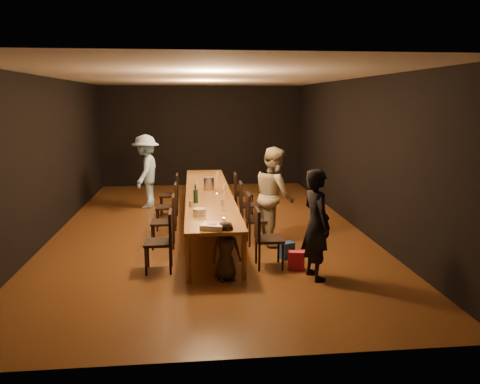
{
  "coord_description": "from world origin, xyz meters",
  "views": [
    {
      "loc": [
        -0.32,
        -9.28,
        2.56
      ],
      "look_at": [
        0.5,
        -1.37,
        1.0
      ],
      "focal_mm": 35.0,
      "sensor_mm": 36.0,
      "label": 1
    }
  ],
  "objects": [
    {
      "name": "child",
      "position": [
        0.14,
        -2.85,
        0.44
      ],
      "size": [
        0.48,
        0.37,
        0.87
      ],
      "primitive_type": "imported",
      "rotation": [
        0.0,
        0.0,
        0.22
      ],
      "color": "#3E3122",
      "rests_on": "ground"
    },
    {
      "name": "room_shell",
      "position": [
        0.0,
        0.0,
        2.08
      ],
      "size": [
        6.04,
        10.04,
        3.02
      ],
      "color": "black",
      "rests_on": "ground"
    },
    {
      "name": "plate_stack",
      "position": [
        -0.22,
        -1.99,
        0.81
      ],
      "size": [
        0.24,
        0.24,
        0.12
      ],
      "primitive_type": "cylinder",
      "rotation": [
        0.0,
        0.0,
        0.13
      ],
      "color": "silver",
      "rests_on": "table"
    },
    {
      "name": "ground",
      "position": [
        0.0,
        0.0,
        0.0
      ],
      "size": [
        10.0,
        10.0,
        0.0
      ],
      "primitive_type": "plane",
      "color": "#442311",
      "rests_on": "ground"
    },
    {
      "name": "wineglass_4",
      "position": [
        -0.23,
        0.07,
        0.85
      ],
      "size": [
        0.06,
        0.06,
        0.21
      ],
      "primitive_type": null,
      "color": "silver",
      "rests_on": "table"
    },
    {
      "name": "chair_right_2",
      "position": [
        0.85,
        0.0,
        0.47
      ],
      "size": [
        0.42,
        0.42,
        0.93
      ],
      "primitive_type": null,
      "rotation": [
        0.0,
        0.0,
        -1.57
      ],
      "color": "black",
      "rests_on": "ground"
    },
    {
      "name": "gift_bag_blue",
      "position": [
        1.21,
        -2.05,
        0.14
      ],
      "size": [
        0.26,
        0.23,
        0.28
      ],
      "primitive_type": "cube",
      "rotation": [
        0.0,
        0.0,
        0.44
      ],
      "color": "#224B93",
      "rests_on": "ground"
    },
    {
      "name": "wineglass_5",
      "position": [
        0.26,
        1.32,
        0.85
      ],
      "size": [
        0.06,
        0.06,
        0.21
      ],
      "primitive_type": null,
      "color": "silver",
      "rests_on": "table"
    },
    {
      "name": "tealight_mid",
      "position": [
        0.15,
        -0.38,
        0.77
      ],
      "size": [
        0.05,
        0.05,
        0.03
      ],
      "primitive_type": "cylinder",
      "color": "#B2B7B2",
      "rests_on": "table"
    },
    {
      "name": "chair_left_2",
      "position": [
        -0.85,
        0.0,
        0.47
      ],
      "size": [
        0.42,
        0.42,
        0.93
      ],
      "primitive_type": null,
      "rotation": [
        0.0,
        0.0,
        1.57
      ],
      "color": "black",
      "rests_on": "ground"
    },
    {
      "name": "table",
      "position": [
        0.0,
        0.0,
        0.7
      ],
      "size": [
        0.9,
        6.0,
        0.75
      ],
      "color": "#955F2B",
      "rests_on": "ground"
    },
    {
      "name": "chair_left_0",
      "position": [
        -0.85,
        -2.4,
        0.47
      ],
      "size": [
        0.42,
        0.42,
        0.93
      ],
      "primitive_type": null,
      "rotation": [
        0.0,
        0.0,
        1.57
      ],
      "color": "black",
      "rests_on": "ground"
    },
    {
      "name": "chair_left_1",
      "position": [
        -0.85,
        -1.2,
        0.47
      ],
      "size": [
        0.42,
        0.42,
        0.93
      ],
      "primitive_type": null,
      "rotation": [
        0.0,
        0.0,
        1.57
      ],
      "color": "black",
      "rests_on": "ground"
    },
    {
      "name": "wineglass_1",
      "position": [
        0.17,
        -1.73,
        0.85
      ],
      "size": [
        0.06,
        0.06,
        0.21
      ],
      "primitive_type": null,
      "color": "beige",
      "rests_on": "table"
    },
    {
      "name": "wineglass_2",
      "position": [
        -0.26,
        -0.79,
        0.85
      ],
      "size": [
        0.06,
        0.06,
        0.21
      ],
      "primitive_type": null,
      "color": "silver",
      "rests_on": "table"
    },
    {
      "name": "woman_tan",
      "position": [
        1.15,
        -1.14,
        0.88
      ],
      "size": [
        0.76,
        0.92,
        1.76
      ],
      "primitive_type": "imported",
      "rotation": [
        0.0,
        0.0,
        1.68
      ],
      "color": "tan",
      "rests_on": "ground"
    },
    {
      "name": "man_blue",
      "position": [
        -1.43,
        2.04,
        0.88
      ],
      "size": [
        0.84,
        1.23,
        1.76
      ],
      "primitive_type": "imported",
      "rotation": [
        0.0,
        0.0,
        -1.74
      ],
      "color": "#90C0E0",
      "rests_on": "ground"
    },
    {
      "name": "wineglass_0",
      "position": [
        -0.35,
        -1.79,
        0.85
      ],
      "size": [
        0.06,
        0.06,
        0.21
      ],
      "primitive_type": null,
      "color": "beige",
      "rests_on": "table"
    },
    {
      "name": "tealight_far",
      "position": [
        0.15,
        1.61,
        0.77
      ],
      "size": [
        0.05,
        0.05,
        0.03
      ],
      "primitive_type": "cylinder",
      "color": "#B2B7B2",
      "rests_on": "table"
    },
    {
      "name": "chair_left_3",
      "position": [
        -0.85,
        1.2,
        0.47
      ],
      "size": [
        0.42,
        0.42,
        0.93
      ],
      "primitive_type": null,
      "rotation": [
        0.0,
        0.0,
        1.57
      ],
      "color": "black",
      "rests_on": "ground"
    },
    {
      "name": "woman_birthday",
      "position": [
        1.44,
        -2.92,
        0.81
      ],
      "size": [
        0.51,
        0.66,
        1.62
      ],
      "primitive_type": "imported",
      "rotation": [
        0.0,
        0.0,
        1.79
      ],
      "color": "black",
      "rests_on": "ground"
    },
    {
      "name": "wineglass_3",
      "position": [
        0.3,
        -0.27,
        0.85
      ],
      "size": [
        0.06,
        0.06,
        0.21
      ],
      "primitive_type": null,
      "color": "beige",
      "rests_on": "table"
    },
    {
      "name": "chair_right_1",
      "position": [
        0.85,
        -1.2,
        0.47
      ],
      "size": [
        0.42,
        0.42,
        0.93
      ],
      "primitive_type": null,
      "rotation": [
        0.0,
        0.0,
        -1.57
      ],
      "color": "black",
      "rests_on": "ground"
    },
    {
      "name": "chair_right_0",
      "position": [
        0.85,
        -2.4,
        0.47
      ],
      "size": [
        0.42,
        0.42,
        0.93
      ],
      "primitive_type": null,
      "rotation": [
        0.0,
        0.0,
        -1.57
      ],
      "color": "black",
      "rests_on": "ground"
    },
    {
      "name": "tealight_near",
      "position": [
        0.15,
        -2.3,
        0.77
      ],
      "size": [
        0.05,
        0.05,
        0.03
      ],
      "primitive_type": "cylinder",
      "color": "#B2B7B2",
      "rests_on": "table"
    },
    {
      "name": "birthday_cake",
      "position": [
        -0.04,
        -2.8,
        0.79
      ],
      "size": [
        0.39,
        0.35,
        0.08
      ],
      "rotation": [
        0.0,
        0.0,
        -0.31
      ],
      "color": "white",
      "rests_on": "table"
    },
    {
      "name": "gift_bag_red",
      "position": [
        1.24,
        -2.57,
        0.15
      ],
      "size": [
        0.27,
        0.18,
        0.29
      ],
      "primitive_type": "cube",
      "rotation": [
        0.0,
        0.0,
        -0.17
      ],
      "color": "#D11F45",
      "rests_on": "ground"
    },
    {
      "name": "ice_bucket",
      "position": [
        0.02,
        0.3,
        0.87
      ],
      "size": [
        0.29,
        0.29,
        0.24
      ],
      "primitive_type": "cylinder",
      "rotation": [
        0.0,
        0.0,
        -0.41
      ],
      "color": "#A7A7AB",
      "rests_on": "table"
    },
    {
      "name": "chair_right_3",
      "position": [
        0.85,
        1.2,
        0.47
      ],
      "size": [
        0.42,
        0.42,
        0.93
      ],
      "primitive_type": null,
      "rotation": [
        0.0,
        0.0,
        -1.57
      ],
      "color": "black",
      "rests_on": "ground"
    },
    {
      "name": "champagne_bottle",
      "position": [
        -0.27,
        -1.02,
        0.93
      ],
      "size": [
        0.09,
        0.09,
        0.35
      ],
      "primitive_type": null,
      "rotation": [
        0.0,
        0.0,
        -0.14
      ],
      "color": "black",
      "rests_on": "table"
    }
  ]
}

